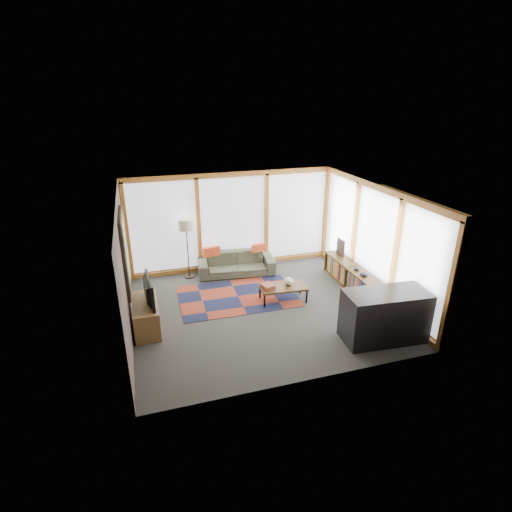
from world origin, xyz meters
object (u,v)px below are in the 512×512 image
object	(u,v)px
tv_console	(146,316)
television	(145,291)
sofa	(236,263)
bar_counter	(385,316)
floor_lamp	(188,249)
bookshelf	(352,277)
coffee_table	(283,293)

from	to	relation	value
tv_console	television	size ratio (longest dim) A/B	1.25
sofa	bar_counter	world-z (taller)	bar_counter
sofa	television	distance (m)	3.18
floor_lamp	bar_counter	size ratio (longest dim) A/B	1.00
sofa	bookshelf	size ratio (longest dim) A/B	0.90
sofa	floor_lamp	size ratio (longest dim) A/B	1.26
coffee_table	bar_counter	bearing A→B (deg)	-57.03
coffee_table	bookshelf	xyz separation A→B (m)	(1.84, 0.14, 0.10)
coffee_table	tv_console	xyz separation A→B (m)	(-3.05, -0.29, 0.12)
bookshelf	bar_counter	size ratio (longest dim) A/B	1.40
coffee_table	bar_counter	xyz separation A→B (m)	(1.30, -2.00, 0.32)
television	sofa	bearing A→B (deg)	-53.22
sofa	bookshelf	distance (m)	2.96
bookshelf	tv_console	world-z (taller)	tv_console
floor_lamp	tv_console	xyz separation A→B (m)	(-1.18, -2.21, -0.49)
tv_console	bar_counter	world-z (taller)	bar_counter
floor_lamp	television	distance (m)	2.51
sofa	tv_console	world-z (taller)	tv_console
sofa	television	size ratio (longest dim) A/B	2.11
bar_counter	floor_lamp	bearing A→B (deg)	133.62
floor_lamp	coffee_table	world-z (taller)	floor_lamp
television	bookshelf	bearing A→B (deg)	-88.89
bookshelf	sofa	bearing A→B (deg)	147.35
sofa	bookshelf	world-z (taller)	sofa
sofa	bookshelf	bearing A→B (deg)	-26.05
bookshelf	bar_counter	xyz separation A→B (m)	(-0.54, -2.14, 0.22)
floor_lamp	television	world-z (taller)	floor_lamp
tv_console	bar_counter	size ratio (longest dim) A/B	0.74
coffee_table	television	xyz separation A→B (m)	(-3.01, -0.32, 0.68)
coffee_table	television	size ratio (longest dim) A/B	1.13
sofa	television	xyz separation A→B (m)	(-2.36, -2.06, 0.56)
tv_console	bar_counter	xyz separation A→B (m)	(4.34, -1.71, 0.21)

